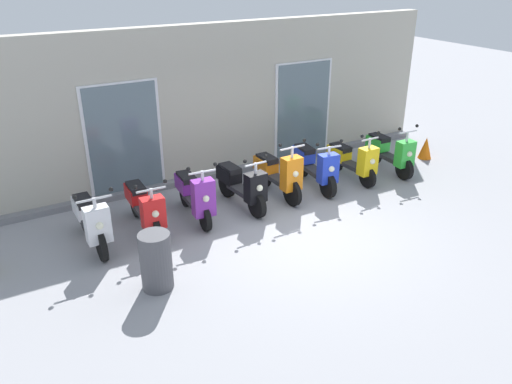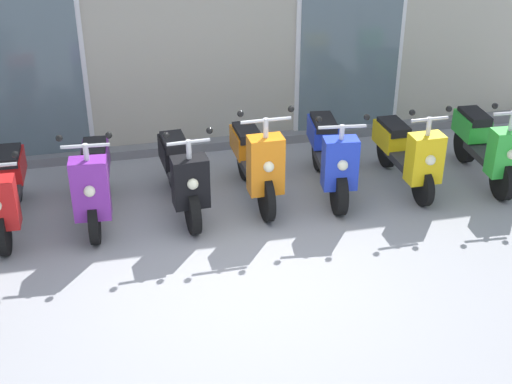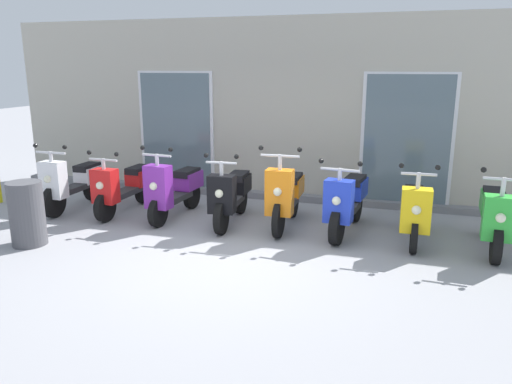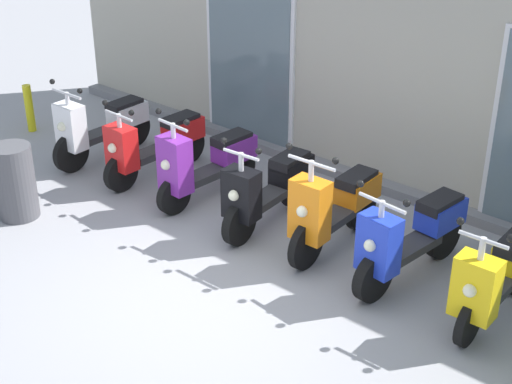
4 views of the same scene
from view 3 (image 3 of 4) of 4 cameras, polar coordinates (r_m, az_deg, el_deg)
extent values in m
plane|color=#939399|center=(6.48, -3.39, -7.43)|extent=(40.00, 40.00, 0.00)
cube|color=#B2AD9E|center=(9.10, 3.51, 9.38)|extent=(10.99, 0.30, 3.23)
cube|color=slate|center=(9.13, 3.00, -0.51)|extent=(10.99, 0.20, 0.12)
cube|color=silver|center=(9.71, -9.11, 6.78)|extent=(1.52, 0.04, 2.30)
cube|color=slate|center=(9.69, -9.16, 6.77)|extent=(1.40, 0.02, 2.22)
cube|color=silver|center=(8.74, 16.89, 5.52)|extent=(1.52, 0.04, 2.30)
cube|color=slate|center=(8.72, 16.89, 5.50)|extent=(1.40, 0.02, 2.22)
cylinder|color=black|center=(8.65, -22.21, -1.06)|extent=(0.10, 0.52, 0.52)
cylinder|color=black|center=(9.49, -18.16, 0.60)|extent=(0.10, 0.52, 0.52)
cube|color=#2D2D30|center=(9.04, -20.14, 0.42)|extent=(0.27, 0.68, 0.09)
cube|color=white|center=(8.60, -22.27, 1.30)|extent=(0.38, 0.24, 0.60)
sphere|color=#F2EFCC|center=(8.49, -22.83, 1.37)|extent=(0.12, 0.12, 0.12)
cube|color=white|center=(9.36, -18.62, 1.95)|extent=(0.30, 0.52, 0.28)
cube|color=black|center=(9.30, -18.83, 2.74)|extent=(0.26, 0.48, 0.11)
cylinder|color=silver|center=(8.53, -22.50, 3.72)|extent=(0.06, 0.06, 0.18)
cylinder|color=silver|center=(8.52, -22.55, 4.20)|extent=(0.55, 0.04, 0.04)
sphere|color=black|center=(8.33, -21.14, 4.83)|extent=(0.07, 0.07, 0.07)
sphere|color=black|center=(8.68, -24.03, 4.89)|extent=(0.07, 0.07, 0.07)
cylinder|color=black|center=(8.16, -16.94, -1.67)|extent=(0.11, 0.48, 0.47)
cylinder|color=black|center=(9.09, -12.74, 0.22)|extent=(0.11, 0.48, 0.47)
cube|color=#2D2D30|center=(8.59, -14.77, -0.03)|extent=(0.28, 0.73, 0.09)
cube|color=red|center=(8.11, -16.95, 0.65)|extent=(0.39, 0.25, 0.54)
sphere|color=#F2EFCC|center=(8.00, -17.51, 0.72)|extent=(0.12, 0.12, 0.12)
cube|color=red|center=(8.95, -13.17, 1.71)|extent=(0.32, 0.53, 0.28)
cube|color=black|center=(8.88, -13.35, 2.53)|extent=(0.27, 0.49, 0.11)
cylinder|color=silver|center=(8.04, -17.13, 3.04)|extent=(0.06, 0.06, 0.19)
cylinder|color=silver|center=(8.02, -17.17, 3.56)|extent=(0.50, 0.05, 0.04)
sphere|color=black|center=(7.86, -15.75, 4.19)|extent=(0.07, 0.07, 0.07)
sphere|color=black|center=(8.15, -18.64, 4.32)|extent=(0.07, 0.07, 0.07)
cylinder|color=black|center=(7.71, -11.18, -2.32)|extent=(0.13, 0.46, 0.45)
cylinder|color=black|center=(8.60, -7.37, -0.41)|extent=(0.13, 0.46, 0.45)
cube|color=#2D2D30|center=(8.12, -9.20, -0.63)|extent=(0.31, 0.69, 0.09)
cube|color=purple|center=(7.64, -11.17, 0.57)|extent=(0.40, 0.27, 0.66)
sphere|color=#F2EFCC|center=(7.52, -11.70, 0.65)|extent=(0.12, 0.12, 0.12)
cube|color=purple|center=(8.45, -7.76, 1.37)|extent=(0.34, 0.54, 0.28)
cube|color=black|center=(8.38, -7.92, 2.24)|extent=(0.29, 0.50, 0.11)
cylinder|color=silver|center=(7.55, -11.31, 3.58)|extent=(0.06, 0.06, 0.19)
cylinder|color=silver|center=(7.54, -11.34, 4.16)|extent=(0.48, 0.07, 0.04)
sphere|color=black|center=(7.40, -9.79, 4.82)|extent=(0.07, 0.07, 0.07)
sphere|color=black|center=(7.65, -12.92, 4.98)|extent=(0.07, 0.07, 0.07)
cylinder|color=black|center=(7.26, -4.00, -2.92)|extent=(0.14, 0.50, 0.50)
cylinder|color=black|center=(8.26, -1.77, -0.73)|extent=(0.14, 0.50, 0.50)
cube|color=#2D2D30|center=(7.73, -2.82, -1.04)|extent=(0.30, 0.69, 0.09)
cube|color=black|center=(7.20, -3.95, -0.25)|extent=(0.39, 0.26, 0.56)
sphere|color=#F2EFCC|center=(7.07, -4.27, -0.19)|extent=(0.12, 0.12, 0.12)
cube|color=black|center=(8.10, -1.96, 0.93)|extent=(0.33, 0.54, 0.28)
cube|color=black|center=(8.03, -2.05, 1.83)|extent=(0.29, 0.50, 0.11)
cylinder|color=silver|center=(7.12, -4.00, 2.64)|extent=(0.06, 0.06, 0.22)
cylinder|color=silver|center=(7.10, -4.02, 3.37)|extent=(0.45, 0.06, 0.04)
sphere|color=black|center=(7.02, -2.26, 4.09)|extent=(0.07, 0.07, 0.07)
sphere|color=black|center=(7.15, -5.77, 4.22)|extent=(0.07, 0.07, 0.07)
cylinder|color=black|center=(7.09, 2.61, -3.17)|extent=(0.10, 0.54, 0.54)
cylinder|color=black|center=(8.07, 4.31, -1.00)|extent=(0.10, 0.54, 0.54)
cube|color=#2D2D30|center=(7.55, 3.53, -1.28)|extent=(0.27, 0.66, 0.09)
cube|color=orange|center=(7.02, 2.72, -0.05)|extent=(0.39, 0.25, 0.66)
sphere|color=#F2EFCC|center=(6.88, 2.48, 0.02)|extent=(0.12, 0.12, 0.12)
cube|color=orange|center=(7.91, 4.20, 0.69)|extent=(0.31, 0.53, 0.28)
cube|color=black|center=(7.84, 4.16, 1.61)|extent=(0.27, 0.49, 0.11)
cylinder|color=silver|center=(6.92, 2.76, 3.37)|extent=(0.06, 0.06, 0.24)
cylinder|color=silver|center=(6.91, 2.77, 4.17)|extent=(0.55, 0.05, 0.04)
sphere|color=black|center=(6.83, 5.03, 4.87)|extent=(0.07, 0.07, 0.07)
sphere|color=black|center=(6.95, 0.57, 5.09)|extent=(0.07, 0.07, 0.07)
cylinder|color=black|center=(6.90, 9.27, -3.99)|extent=(0.17, 0.51, 0.50)
cylinder|color=black|center=(7.98, 11.36, -1.56)|extent=(0.17, 0.51, 0.50)
cube|color=#2D2D30|center=(7.41, 10.43, -1.95)|extent=(0.34, 0.74, 0.09)
cube|color=#1E38C6|center=(6.84, 9.48, -1.07)|extent=(0.41, 0.28, 0.59)
sphere|color=#F2EFCC|center=(6.71, 9.21, -1.01)|extent=(0.12, 0.12, 0.12)
cube|color=#1E38C6|center=(7.81, 11.31, 0.42)|extent=(0.36, 0.55, 0.28)
cube|color=black|center=(7.74, 11.30, 1.36)|extent=(0.31, 0.51, 0.11)
cylinder|color=silver|center=(6.75, 9.61, 1.94)|extent=(0.06, 0.06, 0.18)
cylinder|color=silver|center=(6.74, 9.63, 2.54)|extent=(0.53, 0.10, 0.04)
sphere|color=black|center=(6.66, 11.88, 3.18)|extent=(0.07, 0.07, 0.07)
sphere|color=black|center=(6.78, 7.49, 3.57)|extent=(0.07, 0.07, 0.07)
cylinder|color=black|center=(6.83, 17.67, -4.93)|extent=(0.09, 0.45, 0.45)
cylinder|color=black|center=(7.84, 17.50, -2.46)|extent=(0.09, 0.45, 0.45)
cube|color=#2D2D30|center=(7.30, 17.64, -2.86)|extent=(0.27, 0.66, 0.09)
cube|color=yellow|center=(6.77, 17.89, -2.01)|extent=(0.38, 0.25, 0.58)
sphere|color=#F2EFCC|center=(6.63, 17.94, -1.99)|extent=(0.12, 0.12, 0.12)
cube|color=yellow|center=(7.68, 17.65, -0.92)|extent=(0.31, 0.53, 0.28)
cube|color=black|center=(7.60, 17.74, 0.02)|extent=(0.27, 0.48, 0.11)
cylinder|color=silver|center=(6.67, 18.14, 1.16)|extent=(0.06, 0.06, 0.23)
cylinder|color=silver|center=(6.66, 18.21, 1.96)|extent=(0.44, 0.04, 0.04)
sphere|color=black|center=(6.65, 20.16, 2.67)|extent=(0.07, 0.07, 0.07)
sphere|color=black|center=(6.63, 16.37, 2.94)|extent=(0.07, 0.07, 0.07)
cylinder|color=black|center=(6.85, 25.87, -5.52)|extent=(0.13, 0.48, 0.48)
cylinder|color=black|center=(7.85, 25.24, -3.04)|extent=(0.13, 0.48, 0.48)
cube|color=#2D2D30|center=(7.32, 25.62, -3.46)|extent=(0.30, 0.66, 0.09)
cube|color=green|center=(6.79, 26.16, -2.71)|extent=(0.39, 0.26, 0.56)
sphere|color=#F2EFCC|center=(6.66, 26.29, -2.69)|extent=(0.12, 0.12, 0.12)
cube|color=green|center=(7.67, 25.53, -1.10)|extent=(0.33, 0.54, 0.28)
cube|color=black|center=(7.60, 25.67, -0.15)|extent=(0.29, 0.49, 0.11)
cylinder|color=silver|center=(6.70, 26.52, 0.44)|extent=(0.06, 0.06, 0.25)
cylinder|color=silver|center=(6.68, 26.62, 1.31)|extent=(0.47, 0.06, 0.04)
sphere|color=black|center=(6.63, 24.69, 2.34)|extent=(0.07, 0.07, 0.07)
cylinder|color=#4C4C51|center=(7.44, -24.82, -2.27)|extent=(0.46, 0.46, 0.88)
camera|label=1|loc=(7.09, -84.62, 18.40)|focal=35.78mm
camera|label=2|loc=(3.69, -82.64, 28.83)|focal=49.56mm
camera|label=4|loc=(3.17, 91.81, 37.88)|focal=53.40mm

